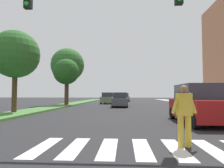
% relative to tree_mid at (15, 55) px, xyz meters
% --- Properties ---
extents(ground_plane, '(140.00, 140.00, 0.00)m').
position_rel_tree_mid_xyz_m(ground_plane, '(9.02, 12.18, -4.42)').
color(ground_plane, '#262628').
extents(crosswalk, '(6.75, 2.20, 0.01)m').
position_rel_tree_mid_xyz_m(crosswalk, '(9.02, -8.88, -4.41)').
color(crosswalk, silver).
rests_on(crosswalk, ground_plane).
extents(median_strip, '(2.46, 64.00, 0.15)m').
position_rel_tree_mid_xyz_m(median_strip, '(0.44, 10.18, -4.34)').
color(median_strip, '#477A38').
rests_on(median_strip, ground_plane).
extents(tree_mid, '(3.54, 3.54, 6.06)m').
position_rel_tree_mid_xyz_m(tree_mid, '(0.00, 0.00, 0.00)').
color(tree_mid, '#4C3823').
rests_on(tree_mid, median_strip).
extents(tree_far, '(3.21, 3.21, 5.75)m').
position_rel_tree_mid_xyz_m(tree_far, '(0.90, 10.05, -0.16)').
color(tree_far, '#4C3823').
rests_on(tree_far, median_strip).
extents(tree_distant, '(4.40, 4.40, 7.44)m').
position_rel_tree_mid_xyz_m(tree_distant, '(0.57, 11.75, 0.95)').
color(tree_distant, '#4C3823').
rests_on(tree_distant, median_strip).
extents(sidewalk_right, '(3.00, 64.00, 0.15)m').
position_rel_tree_mid_xyz_m(sidewalk_right, '(17.86, 10.18, -4.34)').
color(sidewalk_right, '#9E9991').
rests_on(sidewalk_right, ground_plane).
extents(traffic_light_gantry, '(10.36, 0.30, 6.00)m').
position_rel_tree_mid_xyz_m(traffic_light_gantry, '(4.51, -7.09, -0.00)').
color(traffic_light_gantry, gold).
rests_on(traffic_light_gantry, median_strip).
extents(pedestrian_performer, '(0.75, 0.31, 1.69)m').
position_rel_tree_mid_xyz_m(pedestrian_performer, '(9.75, -8.67, -3.48)').
color(pedestrian_performer, gold).
rests_on(pedestrian_performer, ground_plane).
extents(suv_crossing, '(2.03, 4.63, 1.97)m').
position_rel_tree_mid_xyz_m(suv_crossing, '(11.87, -3.85, -3.49)').
color(suv_crossing, maroon).
rests_on(suv_crossing, ground_plane).
extents(sedan_midblock, '(1.87, 4.45, 1.67)m').
position_rel_tree_mid_xyz_m(sedan_midblock, '(7.64, 9.13, -3.64)').
color(sedan_midblock, '#474C51').
rests_on(sedan_midblock, ground_plane).
extents(sedan_distant, '(2.23, 4.17, 1.76)m').
position_rel_tree_mid_xyz_m(sedan_distant, '(5.55, 17.15, -3.61)').
color(sedan_distant, gray).
rests_on(sedan_distant, ground_plane).
extents(sedan_far_horizon, '(2.25, 4.72, 1.72)m').
position_rel_tree_mid_xyz_m(sedan_far_horizon, '(8.19, 26.17, -3.62)').
color(sedan_far_horizon, '#474C51').
rests_on(sedan_far_horizon, ground_plane).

